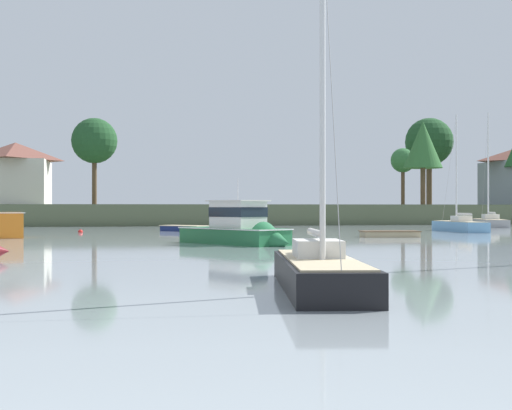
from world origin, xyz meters
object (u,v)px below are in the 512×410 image
sailboat_grey (490,224)px  dinghy_navy (184,229)px  dinghy_sand (390,235)px  sailboat_skyblue (459,229)px  mooring_buoy_red (80,232)px  cruiser_green (243,234)px  mooring_buoy_yellow (239,229)px  sailboat_black (319,280)px

sailboat_grey → dinghy_navy: bearing=-168.2°
dinghy_sand → sailboat_skyblue: 11.93m
dinghy_sand → sailboat_grey: size_ratio=0.33×
dinghy_sand → mooring_buoy_red: (-18.74, 11.19, -0.07)m
sailboat_skyblue → cruiser_green: bearing=-142.5°
sailboat_grey → sailboat_skyblue: bearing=-128.8°
sailboat_grey → dinghy_navy: 29.36m
mooring_buoy_yellow → cruiser_green: bearing=-99.3°
dinghy_navy → mooring_buoy_yellow: dinghy_navy is taller
sailboat_grey → sailboat_skyblue: size_ratio=1.20×
dinghy_sand → sailboat_skyblue: (8.80, 8.05, 0.08)m
dinghy_navy → mooring_buoy_yellow: (4.35, 0.94, -0.07)m
cruiser_green → mooring_buoy_yellow: cruiser_green is taller
dinghy_sand → sailboat_grey: sailboat_grey is taller
cruiser_green → mooring_buoy_yellow: size_ratio=14.32×
dinghy_sand → sailboat_skyblue: size_ratio=0.39×
dinghy_navy → mooring_buoy_red: bearing=-167.5°
dinghy_sand → sailboat_grey: bearing=47.1°
sailboat_skyblue → dinghy_navy: size_ratio=2.49×
mooring_buoy_yellow → sailboat_black: bearing=-97.3°
cruiser_green → mooring_buoy_yellow: 20.59m
sailboat_skyblue → sailboat_black: sailboat_skyblue is taller
sailboat_grey → sailboat_skyblue: 13.91m
sailboat_skyblue → dinghy_navy: 20.59m
sailboat_grey → dinghy_navy: (-28.74, -6.02, -0.08)m
sailboat_black → sailboat_skyblue: bearing=57.9°
sailboat_black → dinghy_navy: bearing=89.1°
mooring_buoy_red → dinghy_sand: bearing=-30.9°
mooring_buoy_red → mooring_buoy_yellow: 12.15m
cruiser_green → sailboat_black: bearing=-94.9°
dinghy_sand → dinghy_navy: bearing=131.1°
sailboat_black → sailboat_grey: bearing=56.1°
sailboat_skyblue → cruiser_green: (-19.00, -14.56, 0.31)m
sailboat_skyblue → mooring_buoy_yellow: (-15.67, 5.76, -0.13)m
dinghy_navy → dinghy_sand: bearing=-48.9°
sailboat_black → mooring_buoy_red: 36.64m
mooring_buoy_red → mooring_buoy_yellow: size_ratio=0.79×
dinghy_navy → mooring_buoy_red: dinghy_navy is taller
cruiser_green → dinghy_navy: 19.41m
dinghy_navy → mooring_buoy_red: (-7.52, -1.67, -0.09)m
dinghy_sand → dinghy_navy: size_ratio=0.98×
dinghy_sand → mooring_buoy_yellow: dinghy_sand is taller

